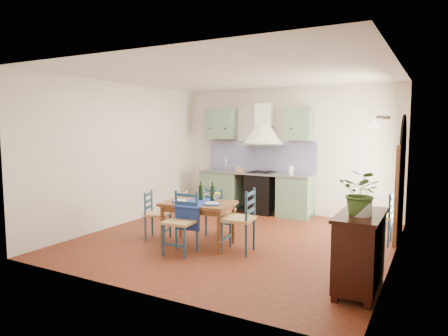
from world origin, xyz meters
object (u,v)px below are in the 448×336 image
at_px(sideboard, 359,249).
at_px(potted_plant, 362,193).
at_px(dining_table, 198,207).
at_px(chair_near, 181,222).

bearing_deg(sideboard, potted_plant, -78.23).
bearing_deg(dining_table, potted_plant, -15.82).
xyz_separation_m(dining_table, chair_near, (-0.01, -0.48, -0.15)).
bearing_deg(sideboard, chair_near, 176.37).
bearing_deg(dining_table, chair_near, -91.52).
xyz_separation_m(chair_near, potted_plant, (2.68, -0.28, 0.71)).
relative_size(dining_table, potted_plant, 2.27).
bearing_deg(dining_table, sideboard, -13.72).
distance_m(chair_near, potted_plant, 2.78).
height_order(dining_table, sideboard, dining_table).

